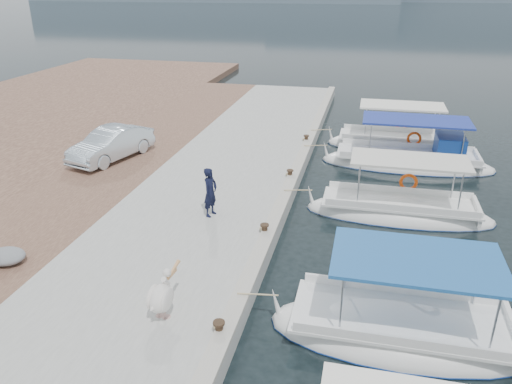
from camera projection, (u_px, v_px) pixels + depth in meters
The scene contains 13 objects.
ground at pixel (265, 273), 14.67m from camera, with size 400.00×400.00×0.00m, color black.
concrete_quay at pixel (217, 191), 19.67m from camera, with size 6.00×40.00×0.50m, color #A2A39D.
quay_curb at pixel (287, 190), 18.98m from camera, with size 0.44×40.00×0.12m, color #AEA99A.
cobblestone_strip at pixel (102, 181), 20.69m from camera, with size 4.00×40.00×0.50m, color brown.
fishing_caique_b at pixel (400, 333), 11.99m from camera, with size 6.32×2.56×2.83m.
fishing_caique_c at pixel (399, 214), 18.11m from camera, with size 6.70×2.07×2.83m.
fishing_caique_d at pixel (409, 163), 22.94m from camera, with size 7.79×2.47×2.83m.
fishing_caique_e at pixel (394, 145), 25.54m from camera, with size 6.84×2.27×2.83m.
mooring_bollards at pixel (265, 228), 15.82m from camera, with size 0.28×20.28×0.33m.
pelican at pixel (161, 296), 11.76m from camera, with size 0.56×1.44×1.12m.
fisherman at pixel (210, 192), 16.80m from camera, with size 0.62×0.41×1.71m, color black.
parked_car at pixel (111, 144), 22.20m from camera, with size 1.48×4.25×1.40m, color silver.
tarp_bundle at pixel (6, 256), 14.20m from camera, with size 1.10×0.90×0.40m, color gray.
Camera 1 is at (2.53, -12.29, 7.98)m, focal length 35.00 mm.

